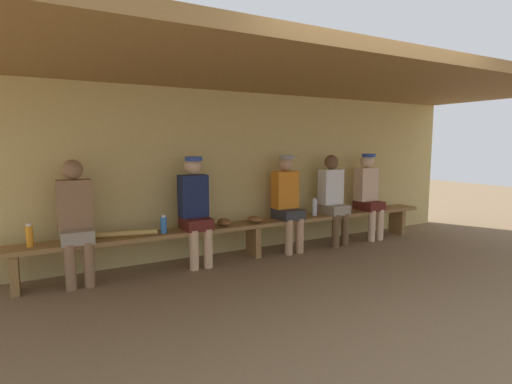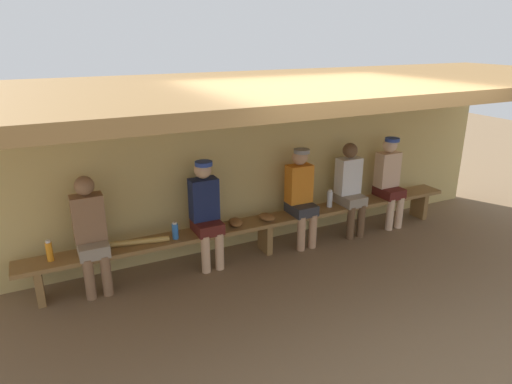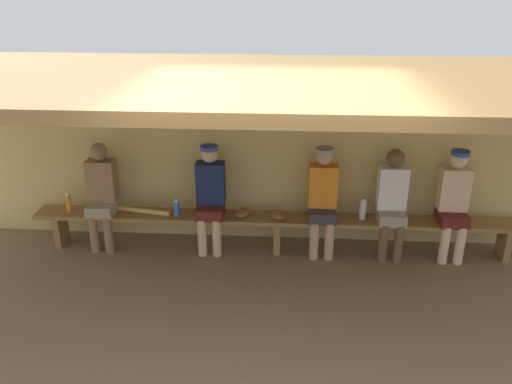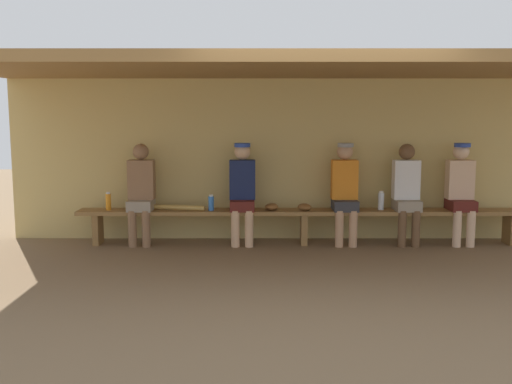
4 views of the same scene
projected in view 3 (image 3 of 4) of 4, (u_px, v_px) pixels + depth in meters
The scene contains 15 objects.
ground_plane at pixel (272, 326), 5.21m from camera, with size 24.00×24.00×0.00m, color brown.
back_wall at pixel (279, 155), 6.62m from camera, with size 8.00×0.20×2.20m, color tan.
dugout_roof at pixel (278, 83), 4.98m from camera, with size 8.00×2.80×0.12m, color olive.
bench at pixel (277, 222), 6.49m from camera, with size 6.00×0.36×0.46m.
player_in_red at pixel (392, 199), 6.27m from camera, with size 0.34×0.42×1.34m.
player_near_post at pixel (454, 200), 6.22m from camera, with size 0.34×0.42×1.34m.
player_shirtless_tan at pixel (102, 192), 6.49m from camera, with size 0.34×0.42×1.34m.
player_leftmost at pixel (323, 196), 6.32m from camera, with size 0.34×0.42×1.34m.
player_rightmost at pixel (210, 193), 6.40m from camera, with size 0.34×0.42×1.34m.
water_bottle_green at pixel (69, 203), 6.57m from camera, with size 0.07×0.07×0.24m.
water_bottle_blue at pixel (177, 208), 6.45m from camera, with size 0.07×0.07×0.21m.
water_bottle_orange at pixel (363, 210), 6.36m from camera, with size 0.08×0.08×0.25m.
baseball_glove_dark_brown at pixel (278, 215), 6.41m from camera, with size 0.24×0.17×0.09m, color brown.
baseball_glove_tan at pixel (242, 213), 6.46m from camera, with size 0.24×0.17×0.09m, color brown.
baseball_bat at pixel (140, 210), 6.55m from camera, with size 0.07×0.07×0.80m, color tan.
Camera 3 is at (0.12, -4.29, 3.24)m, focal length 37.13 mm.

